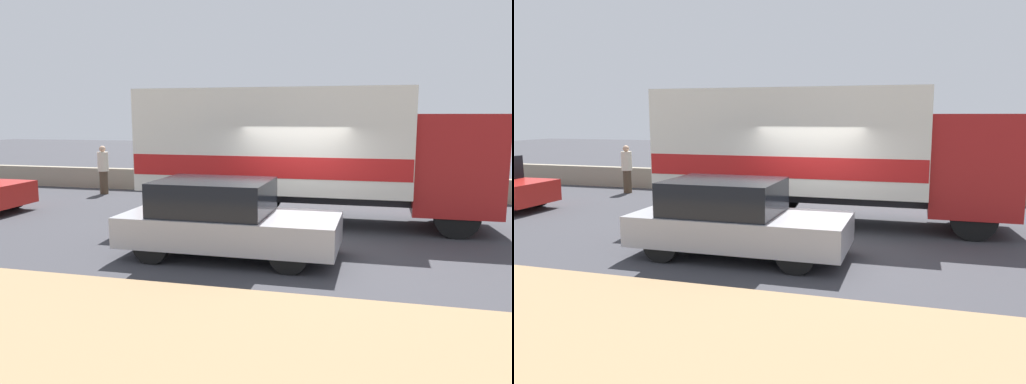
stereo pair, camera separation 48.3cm
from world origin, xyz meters
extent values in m
plane|color=#38383D|center=(0.00, 0.00, 0.00)|extent=(80.00, 80.00, 0.00)
cube|color=#937551|center=(0.00, -5.41, 0.02)|extent=(60.00, 5.08, 0.04)
cube|color=gray|center=(0.00, 6.79, 0.38)|extent=(60.00, 0.35, 0.76)
cube|color=maroon|center=(3.63, 2.53, 1.62)|extent=(1.95, 2.17, 2.32)
cube|color=black|center=(4.58, 2.53, 2.08)|extent=(0.06, 1.85, 1.02)
cube|color=#2D2D33|center=(-0.73, 2.53, 0.73)|extent=(6.78, 1.37, 0.25)
cube|color=silver|center=(-0.73, 2.53, 2.12)|extent=(6.78, 2.50, 2.54)
cube|color=red|center=(-0.73, 2.53, 1.53)|extent=(6.75, 2.52, 0.51)
cylinder|color=black|center=(3.63, 3.45, 0.50)|extent=(1.01, 0.28, 1.01)
cylinder|color=black|center=(3.63, 1.61, 0.50)|extent=(1.01, 0.28, 1.01)
cylinder|color=black|center=(-2.60, 3.45, 0.50)|extent=(1.01, 0.28, 1.01)
cylinder|color=black|center=(-2.60, 1.61, 0.50)|extent=(1.01, 0.28, 1.01)
cylinder|color=black|center=(-1.24, 3.45, 0.50)|extent=(1.01, 0.28, 1.01)
cylinder|color=black|center=(-1.24, 1.61, 0.50)|extent=(1.01, 0.28, 1.01)
cube|color=#9E9EA3|center=(-0.87, -1.04, 0.55)|extent=(4.20, 1.82, 0.59)
cube|color=black|center=(-1.21, -1.04, 1.18)|extent=(2.18, 1.67, 0.66)
cylinder|color=black|center=(0.43, -0.25, 0.35)|extent=(0.69, 0.20, 0.69)
cylinder|color=black|center=(0.43, -1.83, 0.35)|extent=(0.69, 0.20, 0.69)
cylinder|color=black|center=(-2.17, -0.25, 0.35)|extent=(0.69, 0.20, 0.69)
cylinder|color=black|center=(-2.17, -1.83, 0.35)|extent=(0.69, 0.20, 0.69)
cylinder|color=black|center=(-8.61, 2.32, 0.30)|extent=(0.60, 0.20, 0.60)
cylinder|color=#473828|center=(-7.51, 5.46, 0.40)|extent=(0.29, 0.29, 0.81)
cylinder|color=beige|center=(-7.51, 5.46, 1.14)|extent=(0.37, 0.37, 0.67)
sphere|color=tan|center=(-7.51, 5.46, 1.59)|extent=(0.22, 0.22, 0.22)
camera|label=1|loc=(1.91, -10.11, 2.74)|focal=35.00mm
camera|label=2|loc=(2.38, -9.99, 2.74)|focal=35.00mm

